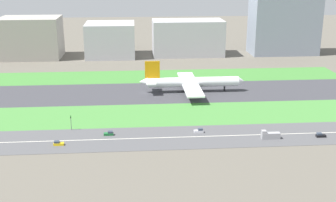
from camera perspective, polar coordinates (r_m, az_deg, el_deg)
name	(u,v)px	position (r m, az deg, el deg)	size (l,w,h in m)	color
ground_plane	(143,93)	(268.97, -3.23, 1.04)	(800.00, 800.00, 0.00)	#5B564C
runway	(143,93)	(268.96, -3.23, 1.05)	(280.00, 46.00, 0.10)	#38383D
grass_median_north	(142,76)	(308.50, -3.43, 3.20)	(280.00, 36.00, 0.10)	#3D7A33
grass_median_south	(145,115)	(229.92, -2.97, -1.82)	(280.00, 36.00, 0.10)	#427F38
highway	(147,138)	(200.00, -2.68, -4.84)	(280.00, 28.00, 0.10)	#4C4C4F
highway_centerline	(147,138)	(199.98, -2.68, -4.83)	(266.00, 0.50, 0.01)	silver
airliner	(190,82)	(269.44, 2.94, 2.46)	(65.00, 56.00, 19.70)	white
car_1	(199,131)	(206.41, 4.06, -3.88)	(4.40, 1.80, 2.00)	silver
car_6	(320,135)	(212.41, 19.19, -4.23)	(4.40, 1.80, 2.00)	black
truck_0	(270,135)	(203.93, 13.11, -4.36)	(8.40, 2.50, 4.00)	#99999E
car_4	(58,143)	(197.85, -14.07, -5.36)	(4.40, 1.80, 2.00)	yellow
car_3	(109,133)	(204.60, -7.66, -4.20)	(4.40, 1.80, 2.00)	#19662D
traffic_light	(71,122)	(212.69, -12.49, -2.64)	(0.36, 0.50, 7.20)	#4C4C51
terminal_building	(31,38)	(386.02, -17.34, 7.87)	(48.57, 35.78, 33.50)	#9E998E
hangar_building	(110,40)	(377.56, -7.49, 7.90)	(40.69, 38.34, 28.17)	#B2B2B7
office_tower	(188,38)	(379.83, 2.58, 8.22)	(59.94, 29.97, 29.93)	#B2B2B7
cargo_warehouse	(284,24)	(397.32, 14.82, 9.66)	(56.86, 28.91, 51.69)	gray
fuel_tank_west	(112,39)	(423.09, -7.23, 7.94)	(24.45, 24.45, 13.84)	silver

